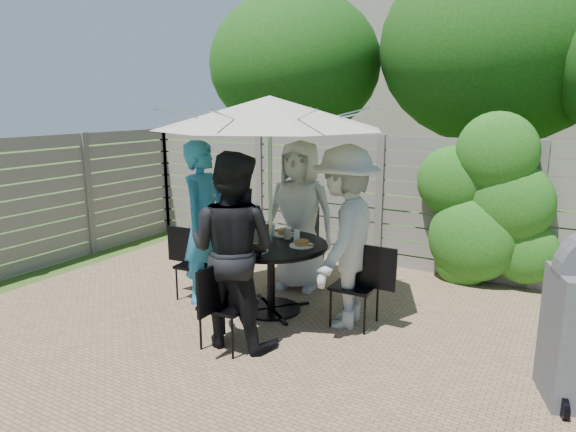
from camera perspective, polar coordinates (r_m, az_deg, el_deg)
The scene contains 21 objects.
backyard_envelope at distance 14.20m, azimuth 21.32°, elevation 13.01°, with size 60.00×60.00×5.00m.
patio_table at distance 5.62m, azimuth -1.91°, elevation -5.33°, with size 1.34×1.34×0.79m.
umbrella at distance 5.35m, azimuth -2.03°, elevation 11.40°, with size 2.68×2.68×2.34m.
chair_back at distance 6.55m, azimuth 1.75°, elevation -5.22°, with size 0.47×0.69×0.94m.
person_back at distance 6.26m, azimuth 1.32°, elevation 0.01°, with size 0.90×0.59×1.84m, color silver.
chair_left at distance 6.17m, azimuth -10.06°, elevation -6.79°, with size 0.63×0.44×0.85m.
person_left at distance 5.91m, azimuth -9.23°, elevation -0.77°, with size 0.68×0.45×1.87m, color teal.
chair_front at distance 4.93m, azimuth -6.80°, elevation -11.67°, with size 0.42×0.63×0.87m.
person_front at distance 4.81m, azimuth -6.18°, elevation -3.85°, with size 0.90×0.70×1.85m, color black.
chair_right at distance 5.40m, azimuth 7.54°, elevation -9.44°, with size 0.64×0.43×0.89m.
person_right at distance 5.22m, azimuth 6.33°, elevation -2.40°, with size 1.21×0.70×1.88m, color #B3B2AE.
plate_back at distance 5.86m, azimuth -0.42°, elevation -1.88°, with size 0.26×0.26×0.06m.
plate_left at distance 5.70m, azimuth -5.20°, elevation -2.34°, with size 0.26×0.26×0.06m.
plate_front at distance 5.23m, azimuth -3.62°, elevation -3.67°, with size 0.26×0.26×0.06m.
plate_right at distance 5.41m, azimuth 1.53°, elevation -3.12°, with size 0.26×0.26×0.06m.
glass_back at distance 5.80m, azimuth -1.77°, elevation -1.57°, with size 0.07×0.07×0.14m, color silver.
glass_left at distance 5.56m, azimuth -4.82°, elevation -2.25°, with size 0.07×0.07×0.14m, color silver.
glass_right at distance 5.52m, azimuth 0.97°, elevation -2.29°, with size 0.07×0.07×0.14m, color silver.
syrup_jug at distance 5.60m, azimuth -2.27°, elevation -1.99°, with size 0.09×0.09×0.16m, color #59280C.
coffee_cup at distance 5.69m, azimuth -0.07°, elevation -1.95°, with size 0.08×0.08×0.12m, color #C6B293.
bicycle at distance 8.01m, azimuth -5.61°, elevation -0.44°, with size 0.65×1.86×0.98m, color #333338.
Camera 1 is at (2.43, -3.72, 2.27)m, focal length 32.00 mm.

